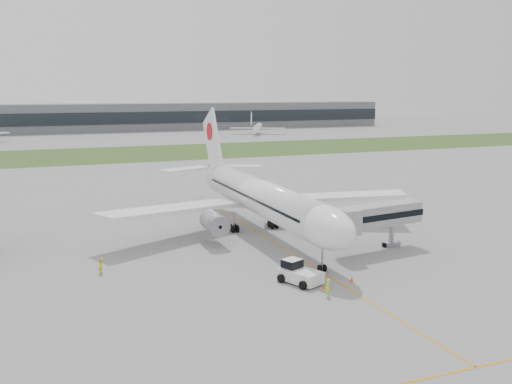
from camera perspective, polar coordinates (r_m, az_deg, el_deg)
name	(u,v)px	position (r m, az deg, el deg)	size (l,w,h in m)	color
ground	(272,241)	(80.70, 1.58, -4.91)	(600.00, 600.00, 0.00)	gray
apron_markings	(286,250)	(76.30, 3.06, -5.81)	(70.00, 70.00, 0.04)	orange
grass_strip	(131,154)	(195.20, -12.41, 3.78)	(600.00, 50.00, 0.02)	#2F4D1C
terminal_building	(94,118)	(303.38, -15.85, 7.16)	(320.00, 22.30, 14.00)	slate
airliner	(259,196)	(83.84, 0.29, -0.36)	(48.13, 53.95, 17.88)	white
pushback_tug	(298,272)	(63.75, 4.25, -8.03)	(4.59, 5.42, 2.43)	silver
jet_bridge	(375,216)	(76.20, 11.80, -2.41)	(13.62, 5.59, 6.33)	#A8A8AA
safety_cone_left	(324,287)	(62.25, 6.82, -9.37)	(0.38, 0.38, 0.52)	#FE560D
safety_cone_right	(352,279)	(64.82, 9.55, -8.59)	(0.44, 0.44, 0.61)	#FE560D
ground_crew_near	(328,288)	(59.81, 7.18, -9.49)	(0.70, 0.46, 1.93)	#BCFF2A
ground_crew_far	(102,266)	(68.90, -15.16, -7.12)	(0.91, 0.71, 1.88)	#FDFF2A
distant_aircraft_right	(258,134)	(274.38, 0.17, 5.80)	(26.23, 23.14, 10.03)	white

